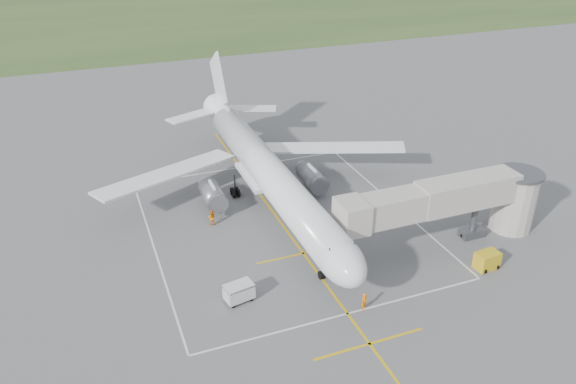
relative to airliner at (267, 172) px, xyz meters
name	(u,v)px	position (x,y,z in m)	size (l,w,h in m)	color
ground	(270,208)	(0.00, -0.75, -4.39)	(700.00, 700.00, 0.00)	#58585B
grass_strip	(128,15)	(0.00, 129.25, -4.38)	(700.00, 120.00, 0.02)	#324D21
apron_markings	(288,233)	(0.00, -6.57, -4.38)	(28.20, 60.00, 0.01)	gold
airliner	(267,172)	(0.00, 0.00, 0.00)	(38.93, 46.75, 13.52)	white
jet_bridge	(460,201)	(15.72, -14.25, 0.35)	(23.40, 5.00, 7.20)	#A7A096
gpu_unit	(487,260)	(15.72, -19.51, -3.54)	(2.42, 1.80, 1.72)	gold
baggage_cart	(239,293)	(-8.26, -15.63, -3.49)	(2.77, 1.96, 1.77)	silver
ramp_worker_nose	(364,301)	(1.60, -20.73, -3.53)	(0.63, 0.41, 1.72)	orange
ramp_worker_wing	(212,218)	(-7.21, -1.81, -3.51)	(0.85, 0.66, 1.76)	orange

